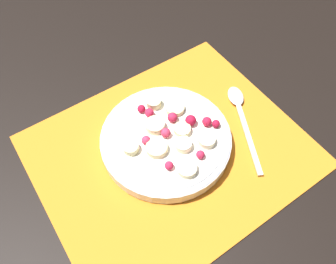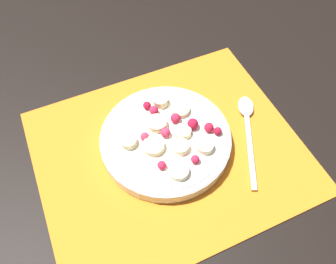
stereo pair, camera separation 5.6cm
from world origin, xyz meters
The scene contains 4 objects.
ground_plane centered at (0.00, 0.00, 0.00)m, with size 3.00×3.00×0.00m, color black.
placemat centered at (0.00, 0.00, 0.00)m, with size 0.46×0.38×0.01m.
fruit_bowl centered at (0.00, -0.02, 0.02)m, with size 0.23×0.23×0.05m.
spoon centered at (-0.16, 0.00, 0.01)m, with size 0.11×0.18×0.01m.
Camera 1 is at (0.17, 0.24, 0.51)m, focal length 35.00 mm.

